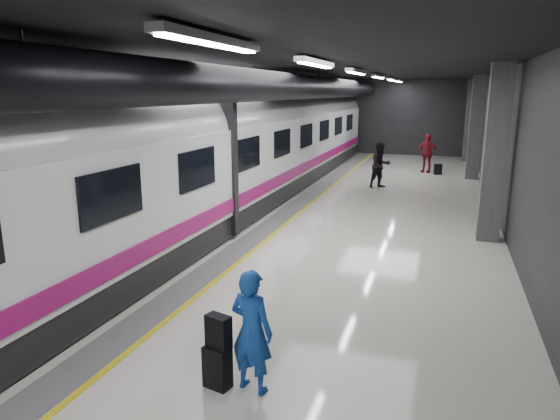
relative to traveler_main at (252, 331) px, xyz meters
The scene contains 9 objects.
ground 6.46m from the traveler_main, 100.43° to the left, with size 40.00×40.00×0.00m, color silver.
platform_hall 7.88m from the traveler_main, 101.27° to the left, with size 10.02×40.02×4.51m.
train 7.79m from the traveler_main, 124.98° to the left, with size 3.05×38.00×4.05m.
traveler_main is the anchor object (origin of this frame).
suitcase_main 0.71m from the traveler_main, 167.79° to the right, with size 0.35×0.22×0.57m, color black.
shoulder_bag 0.44m from the traveler_main, 169.82° to the right, with size 0.33×0.18×0.44m, color black.
traveler_far_a 14.78m from the traveler_main, 90.94° to the left, with size 0.89×0.69×1.83m, color black.
traveler_far_b 19.52m from the traveler_main, 86.00° to the left, with size 1.09×0.46×1.87m, color maroon.
suitcase_far 19.05m from the traveler_main, 84.18° to the left, with size 0.34×0.22×0.50m, color black.
Camera 1 is at (3.33, -11.71, 3.79)m, focal length 32.00 mm.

